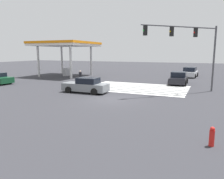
# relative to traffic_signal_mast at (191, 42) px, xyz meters

# --- Properties ---
(ground_plane) EXTENTS (144.90, 144.90, 0.00)m
(ground_plane) POSITION_rel_traffic_signal_mast_xyz_m (5.70, 5.70, -4.93)
(ground_plane) COLOR #333338
(crosswalk_markings) EXTENTS (11.22, 7.25, 0.01)m
(crosswalk_markings) POSITION_rel_traffic_signal_mast_xyz_m (5.70, -1.13, -4.92)
(crosswalk_markings) COLOR silver
(crosswalk_markings) RESTS_ON ground_plane
(traffic_signal_mast) EXTENTS (6.06, 6.06, 6.54)m
(traffic_signal_mast) POSITION_rel_traffic_signal_mast_xyz_m (0.00, 0.00, 0.00)
(traffic_signal_mast) COLOR #47474C
(traffic_signal_mast) RESTS_ON ground_plane
(car_0) EXTENTS (4.64, 2.04, 1.49)m
(car_0) POSITION_rel_traffic_signal_mast_xyz_m (9.41, 3.77, -4.24)
(car_0) COLOR gray
(car_0) RESTS_ON ground_plane
(car_1) EXTENTS (2.43, 4.60, 1.63)m
(car_1) POSITION_rel_traffic_signal_mast_xyz_m (1.02, -15.05, -4.15)
(car_1) COLOR silver
(car_1) RESTS_ON ground_plane
(car_4) EXTENTS (2.23, 4.26, 1.57)m
(car_4) POSITION_rel_traffic_signal_mast_xyz_m (1.71, -5.94, -4.21)
(car_4) COLOR black
(car_4) RESTS_ON ground_plane
(gas_station_canopy) EXTENTS (9.16, 9.16, 5.71)m
(gas_station_canopy) POSITION_rel_traffic_signal_mast_xyz_m (20.60, -8.63, 0.23)
(gas_station_canopy) COLOR silver
(gas_station_canopy) RESTS_ON ground_plane
(pedestrian) EXTENTS (0.41, 0.41, 1.60)m
(pedestrian) POSITION_rel_traffic_signal_mast_xyz_m (13.74, -2.14, -4.04)
(pedestrian) COLOR brown
(pedestrian) RESTS_ON ground_plane
(fire_hydrant) EXTENTS (0.22, 0.22, 0.86)m
(fire_hydrant) POSITION_rel_traffic_signal_mast_xyz_m (-1.98, 12.60, -4.50)
(fire_hydrant) COLOR red
(fire_hydrant) RESTS_ON ground_plane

